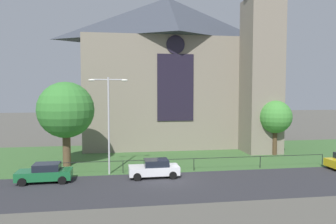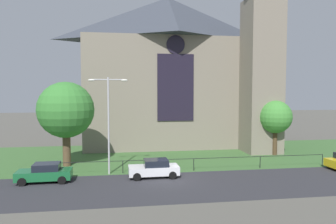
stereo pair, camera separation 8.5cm
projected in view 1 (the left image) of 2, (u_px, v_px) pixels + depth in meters
The scene contains 10 objects.
ground at pixel (156, 155), 36.40m from camera, with size 160.00×160.00×0.00m, color #56544C.
road_asphalt at pixel (175, 186), 24.56m from camera, with size 120.00×8.00×0.01m, color #2D2D33.
grass_verge at pixel (159, 159), 34.42m from camera, with size 120.00×20.00×0.01m, color #3D6633.
church_building at pixel (174, 69), 43.76m from camera, with size 23.20×16.20×26.00m.
iron_railing at pixel (194, 160), 29.33m from camera, with size 25.78×0.07×1.13m.
tree_left_near at pixel (66, 110), 30.93m from camera, with size 5.42×5.42×8.18m.
tree_right_near at pixel (275, 117), 36.41m from camera, with size 3.71×3.71×6.21m.
streetlamp_near at pixel (109, 113), 27.79m from camera, with size 3.37×0.26×8.45m.
parked_car_green at pixel (45, 173), 25.59m from camera, with size 4.24×2.11×1.51m.
parked_car_white at pixel (154, 168), 27.07m from camera, with size 4.23×2.08×1.51m.
Camera 1 is at (-4.19, -25.79, 7.22)m, focal length 34.34 mm.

